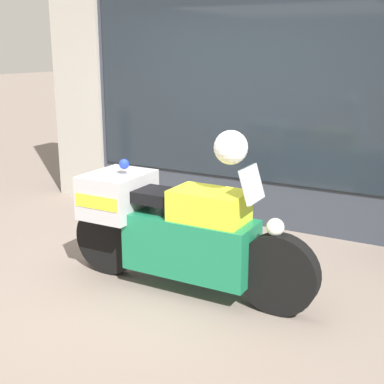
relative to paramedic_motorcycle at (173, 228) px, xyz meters
The scene contains 5 objects.
ground_plane 0.60m from the paramedic_motorcycle, 155.79° to the left, with size 60.00×60.00×0.00m, color gray.
shop_building 2.61m from the paramedic_motorcycle, 105.64° to the left, with size 5.52×0.55×3.94m.
window_display 2.14m from the paramedic_motorcycle, 88.11° to the left, with size 4.31×0.30×1.83m.
paramedic_motorcycle is the anchor object (origin of this frame).
white_helmet 0.91m from the paramedic_motorcycle, ahead, with size 0.27×0.27×0.27m, color white.
Camera 1 is at (2.47, -3.77, 2.03)m, focal length 50.00 mm.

